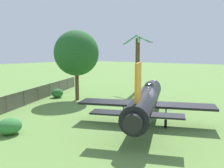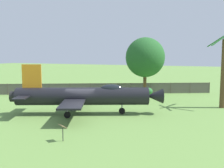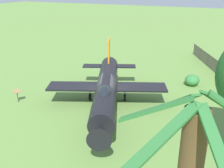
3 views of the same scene
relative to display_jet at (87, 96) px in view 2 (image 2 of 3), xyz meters
The scene contains 8 objects.
ground_plane 1.80m from the display_jet, 66.99° to the right, with size 200.00×200.00×0.00m, color #668E42.
display_jet is the anchor object (origin of this frame).
shade_tree 11.43m from the display_jet, 164.56° to the left, with size 5.00×4.92×7.79m.
palm_tree 14.68m from the display_jet, 123.84° to the left, with size 3.98×4.15×7.67m.
perimeter_fence 12.45m from the display_jet, 155.05° to the right, with size 14.83×31.48×1.57m.
shrub_near_fence 13.71m from the display_jet, 169.29° to the left, with size 1.28×1.42×1.07m.
shrub_by_tree 10.10m from the display_jet, 123.82° to the right, with size 1.44×1.63×1.09m.
info_plaque 7.88m from the display_jet, 15.80° to the left, with size 0.66×0.72×1.14m.
Camera 2 is at (21.84, 11.82, 5.82)m, focal length 42.19 mm.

